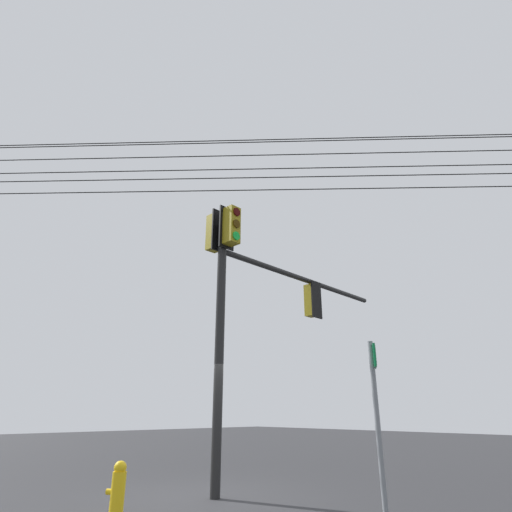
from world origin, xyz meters
TOP-DOWN VIEW (x-y plane):
  - ground_plane at (0.00, 0.00)m, footprint 60.00×60.00m
  - signal_mast_assembly at (-1.19, 0.27)m, footprint 6.64×0.97m
  - route_sign_primary at (0.38, 4.28)m, footprint 0.34×0.24m
  - fire_hydrant at (2.02, 0.46)m, footprint 0.26×0.29m
  - overhead_wire_span at (-0.96, 1.28)m, footprint 19.74×21.08m

SIDE VIEW (x-z plane):
  - ground_plane at x=0.00m, z-range 0.00..0.00m
  - fire_hydrant at x=2.02m, z-range 0.00..0.81m
  - route_sign_primary at x=0.38m, z-range 0.28..2.76m
  - signal_mast_assembly at x=-1.19m, z-range 1.32..7.45m
  - overhead_wire_span at x=-0.96m, z-range 6.42..8.42m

